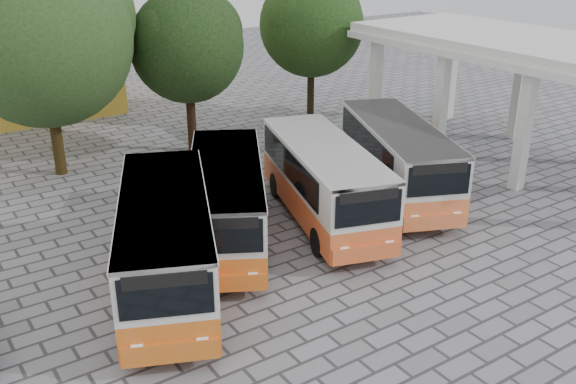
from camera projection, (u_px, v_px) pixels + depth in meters
ground at (402, 259)px, 20.20m from camera, size 90.00×90.00×0.00m
terminal_shelter at (529, 50)px, 26.75m from camera, size 6.80×15.80×5.40m
bus_far_left at (166, 238)px, 17.94m from camera, size 5.31×8.48×2.85m
bus_centre_left at (227, 198)px, 20.74m from camera, size 5.62×8.12×2.72m
bus_centre_right at (324, 178)px, 22.26m from camera, size 4.54×8.22×2.79m
bus_far_right at (398, 155)px, 24.37m from camera, size 5.31×8.41×2.83m
tree_left at (43, 32)px, 24.97m from camera, size 7.38×7.03×9.17m
tree_middle at (188, 42)px, 28.17m from camera, size 5.26×5.01×7.30m
tree_right at (312, 21)px, 33.26m from camera, size 5.70×5.43×7.65m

